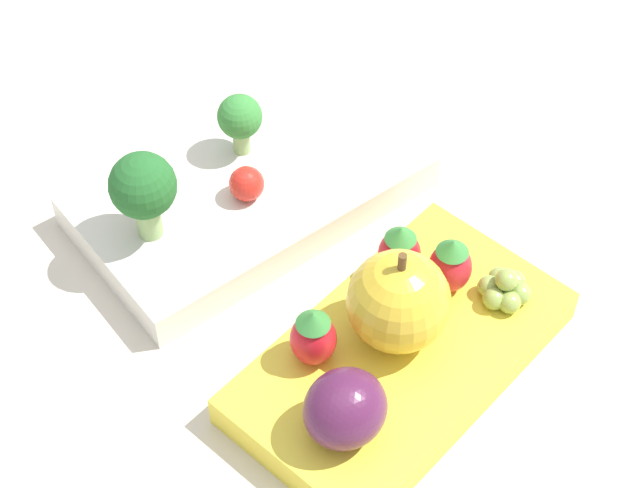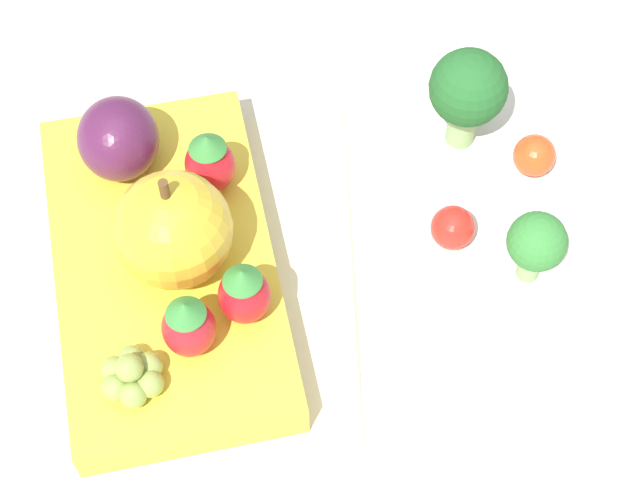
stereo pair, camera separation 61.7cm
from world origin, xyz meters
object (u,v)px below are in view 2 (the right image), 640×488
cherry_tomato_0 (451,221)px  cherry_tomato_1 (534,155)px  apple (173,230)px  bento_box_savoury (475,268)px  strawberry_0 (244,293)px  strawberry_2 (188,326)px  broccoli_floret_0 (468,91)px  strawberry_1 (210,162)px  grape_cluster (132,376)px  plum (118,139)px  broccoli_floret_1 (536,243)px  bento_box_fruit (166,268)px

cherry_tomato_0 → cherry_tomato_1: (-0.03, 0.05, -0.00)m
cherry_tomato_1 → apple: apple is taller
bento_box_savoury → strawberry_0: size_ratio=5.90×
cherry_tomato_1 → strawberry_2: size_ratio=0.57×
broccoli_floret_0 → strawberry_0: (0.09, -0.12, -0.02)m
cherry_tomato_1 → bento_box_savoury: bearing=-38.1°
cherry_tomato_0 → strawberry_1: strawberry_1 is taller
cherry_tomato_1 → grape_cluster: bearing=-65.6°
cherry_tomato_0 → strawberry_0: bearing=-74.0°
apple → strawberry_1: apple is taller
cherry_tomato_0 → strawberry_2: 0.14m
plum → grape_cluster: plum is taller
cherry_tomato_1 → strawberry_1: (-0.01, -0.17, 0.01)m
broccoli_floret_0 → broccoli_floret_1: 0.09m
apple → strawberry_1: 0.05m
bento_box_fruit → strawberry_0: strawberry_0 is taller
apple → broccoli_floret_0: bearing=110.3°
cherry_tomato_0 → plum: (-0.07, -0.16, 0.01)m
strawberry_1 → cherry_tomato_1: bearing=85.6°
bento_box_fruit → strawberry_1: size_ratio=5.15×
bento_box_fruit → cherry_tomato_0: 0.15m
broccoli_floret_1 → grape_cluster: size_ratio=1.40×
cherry_tomato_0 → apple: bearing=-91.0°
bento_box_fruit → broccoli_floret_0: (-0.05, 0.16, 0.05)m
bento_box_savoury → cherry_tomato_0: bearing=-141.4°
broccoli_floret_0 → cherry_tomato_1: bearing=54.0°
strawberry_2 → plum: 0.12m
broccoli_floret_1 → apple: apple is taller
broccoli_floret_0 → strawberry_1: size_ratio=1.55×
apple → plum: 0.07m
cherry_tomato_0 → cherry_tomato_1: same height
plum → strawberry_0: bearing=29.8°
bento_box_fruit → grape_cluster: bearing=-13.8°
apple → strawberry_2: 0.05m
bento_box_savoury → grape_cluster: (0.05, -0.17, 0.02)m
strawberry_1 → grape_cluster: strawberry_1 is taller
bento_box_savoury → broccoli_floret_0: (-0.07, 0.01, 0.05)m
strawberry_0 → plum: 0.11m
bento_box_savoury → bento_box_fruit: bento_box_savoury is taller
strawberry_1 → grape_cluster: size_ratio=1.26×
apple → cherry_tomato_1: bearing=99.8°
cherry_tomato_0 → apple: 0.14m
bento_box_fruit → strawberry_2: (0.05, 0.01, 0.03)m
broccoli_floret_0 → grape_cluster: (0.12, -0.18, -0.03)m
strawberry_1 → bento_box_fruit: bearing=-34.4°
bento_box_fruit → cherry_tomato_0: (0.01, 0.14, 0.02)m
plum → broccoli_floret_1: bearing=64.0°
plum → strawberry_1: bearing=66.5°
cherry_tomato_0 → strawberry_0: (0.03, -0.11, 0.01)m
broccoli_floret_1 → cherry_tomato_0: broccoli_floret_1 is taller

